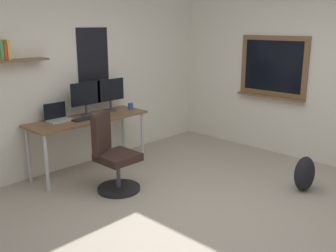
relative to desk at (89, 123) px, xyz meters
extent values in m
plane|color=#9E9384|center=(0.06, -2.09, -0.67)|extent=(5.20, 5.20, 0.00)
cube|color=silver|center=(0.06, 0.36, 0.63)|extent=(5.00, 0.10, 2.60)
cube|color=brown|center=(-0.78, 0.21, 0.88)|extent=(0.68, 0.20, 0.02)
cube|color=black|center=(0.34, 0.30, 0.88)|extent=(0.52, 0.01, 0.74)
cube|color=#C63833|center=(-0.95, 0.24, 0.99)|extent=(0.04, 0.14, 0.20)
cube|color=gold|center=(-0.91, 0.24, 1.00)|extent=(0.03, 0.14, 0.23)
cube|color=silver|center=(2.51, -2.09, 0.63)|extent=(0.10, 5.00, 2.60)
cube|color=brown|center=(2.44, -1.37, 0.68)|extent=(0.04, 1.10, 0.90)
cube|color=black|center=(2.43, -1.37, 0.68)|extent=(0.01, 0.94, 0.76)
cube|color=brown|center=(2.40, -1.37, 0.21)|extent=(0.12, 1.10, 0.03)
cube|color=brown|center=(0.00, 0.00, 0.06)|extent=(1.68, 0.56, 0.03)
cylinder|color=#B7B7BC|center=(-0.78, -0.22, -0.32)|extent=(0.04, 0.04, 0.72)
cylinder|color=#B7B7BC|center=(0.78, -0.22, -0.32)|extent=(0.04, 0.04, 0.72)
cylinder|color=#B7B7BC|center=(-0.78, 0.22, -0.32)|extent=(0.04, 0.04, 0.72)
cylinder|color=#B7B7BC|center=(0.78, 0.22, -0.32)|extent=(0.04, 0.04, 0.72)
cylinder|color=black|center=(-0.17, -0.82, -0.65)|extent=(0.52, 0.52, 0.04)
cylinder|color=#4C4C51|center=(-0.17, -0.82, -0.46)|extent=(0.05, 0.05, 0.34)
cube|color=black|center=(-0.17, -0.82, -0.25)|extent=(0.44, 0.44, 0.09)
cube|color=black|center=(-0.27, -0.64, 0.04)|extent=(0.39, 0.25, 0.48)
cube|color=#ADAFB5|center=(-0.38, 0.10, 0.08)|extent=(0.31, 0.21, 0.02)
cube|color=black|center=(-0.38, 0.20, 0.20)|extent=(0.31, 0.01, 0.21)
cylinder|color=#38383D|center=(0.04, 0.10, 0.08)|extent=(0.17, 0.17, 0.01)
cylinder|color=#38383D|center=(0.04, 0.10, 0.16)|extent=(0.03, 0.03, 0.14)
cube|color=black|center=(0.04, 0.09, 0.38)|extent=(0.46, 0.02, 0.31)
cylinder|color=#38383D|center=(0.46, 0.10, 0.08)|extent=(0.17, 0.17, 0.01)
cylinder|color=#38383D|center=(0.46, 0.10, 0.16)|extent=(0.03, 0.03, 0.14)
cube|color=black|center=(0.46, 0.09, 0.38)|extent=(0.46, 0.02, 0.31)
cube|color=black|center=(-0.08, -0.07, 0.08)|extent=(0.37, 0.13, 0.02)
ellipsoid|color=#262628|center=(0.20, -0.07, 0.09)|extent=(0.10, 0.06, 0.03)
cylinder|color=#334CA5|center=(0.74, -0.02, 0.12)|extent=(0.08, 0.08, 0.09)
ellipsoid|color=black|center=(1.37, -2.46, -0.46)|extent=(0.32, 0.22, 0.43)
camera|label=1|loc=(-2.91, -4.25, 1.29)|focal=41.17mm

